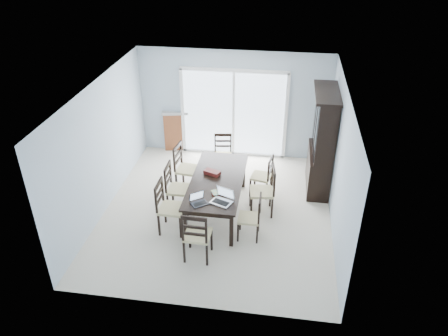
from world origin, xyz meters
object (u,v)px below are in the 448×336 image
(chair_left_far, at_px, (183,163))
(dining_table, at_px, (217,183))
(chair_left_mid, at_px, (174,183))
(chair_right_near, at_px, (254,213))
(chair_right_mid, at_px, (267,186))
(china_hutch, at_px, (322,143))
(laptop_silver, at_px, (221,200))
(chair_end_far, at_px, (223,149))
(hot_tub, at_px, (203,117))
(chair_left_near, at_px, (166,202))
(laptop_dark, at_px, (200,202))
(cell_phone, at_px, (209,203))
(game_box, at_px, (212,173))
(chair_right_far, at_px, (266,172))
(chair_end_near, at_px, (196,232))

(chair_left_far, bearing_deg, dining_table, 55.97)
(chair_left_mid, xyz_separation_m, chair_right_near, (1.64, -0.66, -0.08))
(dining_table, bearing_deg, chair_left_far, 138.86)
(chair_left_far, relative_size, chair_right_mid, 1.01)
(china_hutch, relative_size, laptop_silver, 5.05)
(chair_left_mid, distance_m, chair_right_near, 1.77)
(chair_end_far, height_order, hot_tub, chair_end_far)
(chair_left_near, xyz_separation_m, chair_left_far, (-0.01, 1.45, 0.00))
(laptop_dark, xyz_separation_m, hot_tub, (-0.77, 4.26, -0.28))
(chair_right_mid, bearing_deg, chair_left_far, 63.39)
(china_hutch, distance_m, chair_end_far, 2.24)
(laptop_dark, relative_size, cell_phone, 3.62)
(chair_left_far, relative_size, game_box, 3.85)
(chair_left_near, xyz_separation_m, hot_tub, (-0.11, 4.12, -0.12))
(chair_right_far, relative_size, cell_phone, 10.77)
(chair_left_far, height_order, laptop_dark, chair_left_far)
(game_box, bearing_deg, china_hutch, 26.24)
(chair_left_far, distance_m, hot_tub, 2.68)
(laptop_dark, distance_m, laptop_silver, 0.38)
(chair_left_far, xyz_separation_m, laptop_dark, (0.67, -1.59, 0.16))
(chair_left_near, distance_m, chair_left_far, 1.45)
(chair_right_near, bearing_deg, chair_left_near, 90.60)
(chair_right_mid, xyz_separation_m, hot_tub, (-1.92, 3.29, -0.11))
(chair_end_far, xyz_separation_m, laptop_dark, (-0.05, -2.47, 0.24))
(chair_end_far, bearing_deg, laptop_silver, 89.37)
(chair_right_far, xyz_separation_m, chair_end_near, (-1.02, -2.23, 0.06))
(china_hutch, xyz_separation_m, hot_tub, (-2.97, 2.16, -0.55))
(china_hutch, relative_size, chair_left_near, 1.83)
(chair_right_mid, relative_size, chair_end_near, 1.02)
(chair_left_mid, xyz_separation_m, chair_end_far, (0.73, 1.65, -0.06))
(chair_left_near, xyz_separation_m, chair_right_mid, (1.81, 0.83, -0.01))
(chair_left_far, xyz_separation_m, cell_phone, (0.84, -1.56, 0.12))
(chair_right_mid, distance_m, hot_tub, 3.81)
(chair_right_far, height_order, chair_end_far, chair_end_far)
(china_hutch, xyz_separation_m, chair_end_far, (-2.15, 0.37, -0.52))
(chair_left_near, relative_size, chair_right_far, 1.15)
(hot_tub, bearing_deg, chair_end_near, -80.34)
(chair_left_near, height_order, cell_phone, chair_left_near)
(chair_left_near, xyz_separation_m, cell_phone, (0.83, -0.11, 0.12))
(dining_table, relative_size, chair_left_far, 1.82)
(game_box, bearing_deg, chair_left_near, -128.32)
(chair_left_near, xyz_separation_m, chair_left_mid, (-0.02, 0.68, -0.02))
(chair_left_far, bearing_deg, chair_end_near, 25.43)
(dining_table, distance_m, laptop_dark, 0.88)
(chair_left_far, distance_m, chair_right_mid, 1.92)
(chair_right_mid, bearing_deg, chair_end_near, 137.83)
(chair_end_near, bearing_deg, cell_phone, 82.07)
(game_box, height_order, hot_tub, hot_tub)
(chair_end_far, distance_m, laptop_dark, 2.48)
(chair_left_far, xyz_separation_m, hot_tub, (-0.10, 2.68, -0.12))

